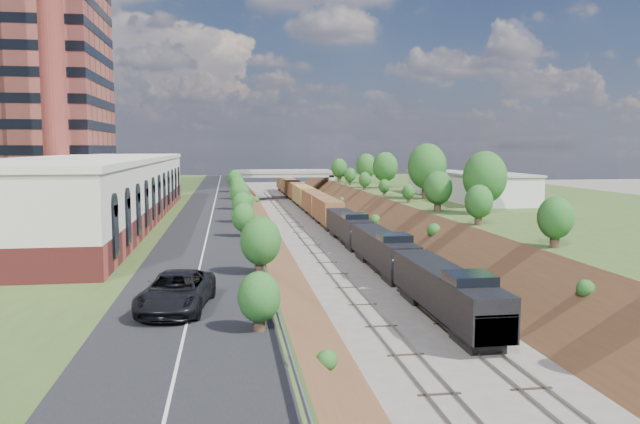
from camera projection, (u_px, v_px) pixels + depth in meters
ground at (482, 388)px, 33.96m from camera, size 400.00×400.00×0.00m
platform_left at (89, 222)px, 87.92m from camera, size 44.00×180.00×5.00m
platform_right at (529, 215)px, 97.52m from camera, size 44.00×180.00×5.00m
embankment_left at (246, 236)px, 91.39m from camera, size 10.00×180.00×10.00m
embankment_right at (392, 233)px, 94.58m from camera, size 10.00×180.00×10.00m
rail_left_track at (303, 235)px, 92.60m from camera, size 1.58×180.00×0.18m
rail_right_track at (338, 234)px, 93.35m from camera, size 1.58×180.00×0.18m
road at (215, 203)px, 90.20m from camera, size 8.00×180.00×0.10m
guardrail at (243, 199)px, 90.55m from camera, size 0.10×171.00×0.70m
commercial_building at (91, 190)px, 66.38m from camera, size 14.30×62.30×7.00m
highrise_tower at (24, 16)px, 94.96m from camera, size 22.00×22.00×53.90m
smokestack at (52, 55)px, 81.20m from camera, size 3.20×3.20×40.00m
overpass at (284, 180)px, 153.47m from camera, size 24.50×8.30×7.40m
white_building_near at (494, 190)px, 87.80m from camera, size 9.00×12.00×4.00m
white_building_far at (438, 183)px, 109.39m from camera, size 8.00×10.00×3.60m
tree_right_large at (485, 178)px, 74.80m from camera, size 5.25×5.25×7.61m
tree_left_crest at (250, 221)px, 51.18m from camera, size 2.45×2.45×3.55m
freight_train at (315, 202)px, 117.51m from camera, size 3.06×155.99×4.57m
suv at (176, 291)px, 30.66m from camera, size 3.91×6.96×1.84m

